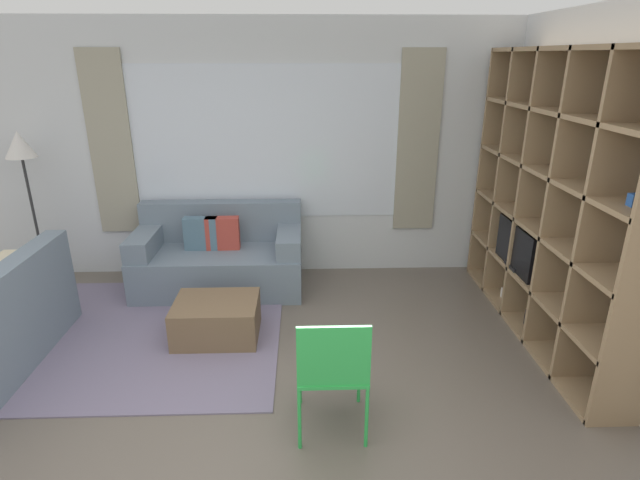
{
  "coord_description": "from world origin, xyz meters",
  "views": [
    {
      "loc": [
        0.4,
        -2.36,
        2.33
      ],
      "look_at": [
        0.53,
        1.62,
        0.85
      ],
      "focal_mm": 28.0,
      "sensor_mm": 36.0,
      "label": 1
    }
  ],
  "objects_px": {
    "shelving_unit": "(555,203)",
    "ottoman": "(217,319)",
    "folding_chair": "(332,365)",
    "floor_lamp": "(22,157)",
    "couch_main": "(220,258)"
  },
  "relations": [
    {
      "from": "shelving_unit",
      "to": "ottoman",
      "type": "distance_m",
      "value": 3.02
    },
    {
      "from": "floor_lamp",
      "to": "couch_main",
      "type": "bearing_deg",
      "value": -4.28
    },
    {
      "from": "ottoman",
      "to": "folding_chair",
      "type": "relative_size",
      "value": 0.83
    },
    {
      "from": "floor_lamp",
      "to": "folding_chair",
      "type": "distance_m",
      "value": 3.9
    },
    {
      "from": "shelving_unit",
      "to": "couch_main",
      "type": "height_order",
      "value": "shelving_unit"
    },
    {
      "from": "shelving_unit",
      "to": "floor_lamp",
      "type": "bearing_deg",
      "value": 167.19
    },
    {
      "from": "floor_lamp",
      "to": "folding_chair",
      "type": "bearing_deg",
      "value": -38.89
    },
    {
      "from": "ottoman",
      "to": "folding_chair",
      "type": "height_order",
      "value": "folding_chair"
    },
    {
      "from": "couch_main",
      "to": "ottoman",
      "type": "height_order",
      "value": "couch_main"
    },
    {
      "from": "couch_main",
      "to": "ottoman",
      "type": "xyz_separation_m",
      "value": [
        0.12,
        -1.03,
        -0.15
      ]
    },
    {
      "from": "floor_lamp",
      "to": "folding_chair",
      "type": "relative_size",
      "value": 1.89
    },
    {
      "from": "couch_main",
      "to": "ottoman",
      "type": "distance_m",
      "value": 1.05
    },
    {
      "from": "shelving_unit",
      "to": "floor_lamp",
      "type": "xyz_separation_m",
      "value": [
        -4.88,
        1.11,
        0.19
      ]
    },
    {
      "from": "couch_main",
      "to": "shelving_unit",
      "type": "bearing_deg",
      "value": -18.01
    },
    {
      "from": "ottoman",
      "to": "floor_lamp",
      "type": "xyz_separation_m",
      "value": [
        -2.03,
        1.17,
        1.2
      ]
    }
  ]
}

